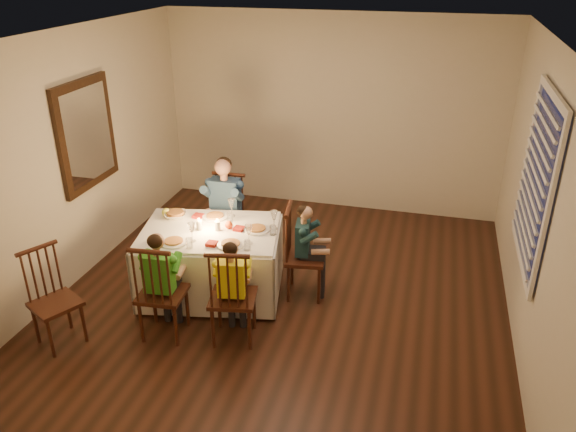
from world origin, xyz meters
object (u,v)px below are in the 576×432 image
(chair_extra, at_px, (64,341))
(chair_near_right, at_px, (235,337))
(serving_bowl, at_px, (176,215))
(chair_adult, at_px, (227,256))
(adult, at_px, (227,256))
(chair_near_left, at_px, (167,333))
(child_green, at_px, (167,333))
(child_teal, at_px, (305,293))
(chair_end, at_px, (305,293))
(child_yellow, at_px, (235,337))
(dining_table, at_px, (211,248))

(chair_extra, bearing_deg, chair_near_right, -44.31)
(serving_bowl, bearing_deg, chair_near_right, -42.48)
(chair_adult, distance_m, adult, 0.00)
(chair_adult, relative_size, chair_near_left, 1.00)
(chair_extra, bearing_deg, serving_bowl, 5.16)
(child_green, height_order, child_teal, child_green)
(chair_end, bearing_deg, serving_bowl, 83.24)
(chair_adult, xyz_separation_m, chair_end, (1.07, -0.54, 0.00))
(chair_adult, relative_size, chair_end, 1.00)
(child_yellow, bearing_deg, child_teal, -127.94)
(child_teal, bearing_deg, chair_extra, 116.53)
(dining_table, distance_m, child_yellow, 0.98)
(chair_near_left, bearing_deg, chair_near_right, -175.67)
(dining_table, xyz_separation_m, chair_near_left, (-0.16, -0.78, -0.52))
(chair_near_right, height_order, chair_extra, chair_near_right)
(dining_table, relative_size, chair_near_right, 1.58)
(chair_extra, xyz_separation_m, adult, (0.90, 1.89, 0.00))
(child_teal, distance_m, serving_bowl, 1.59)
(child_green, bearing_deg, chair_near_right, -175.67)
(chair_adult, distance_m, chair_end, 1.19)
(adult, distance_m, child_green, 1.53)
(chair_extra, xyz_separation_m, child_teal, (1.97, 1.36, 0.00))
(chair_adult, distance_m, chair_extra, 2.09)
(chair_end, xyz_separation_m, chair_extra, (-1.97, -1.36, 0.00))
(adult, xyz_separation_m, child_teal, (1.07, -0.54, 0.00))
(chair_adult, height_order, adult, adult)
(dining_table, distance_m, child_teal, 1.09)
(dining_table, xyz_separation_m, child_green, (-0.16, -0.78, -0.52))
(child_green, relative_size, serving_bowl, 4.66)
(chair_adult, distance_m, child_yellow, 1.55)
(child_green, relative_size, child_teal, 1.05)
(chair_adult, bearing_deg, chair_near_right, -68.81)
(dining_table, xyz_separation_m, child_yellow, (0.48, -0.68, -0.52))
(chair_near_right, bearing_deg, chair_adult, -77.56)
(adult, distance_m, child_teal, 1.19)
(chair_near_left, bearing_deg, dining_table, -106.45)
(chair_adult, distance_m, chair_near_right, 1.55)
(chair_end, distance_m, chair_extra, 2.39)
(chair_extra, xyz_separation_m, serving_bowl, (0.57, 1.32, 0.75))
(child_green, xyz_separation_m, child_teal, (1.10, 0.99, 0.00))
(chair_adult, relative_size, chair_extra, 1.06)
(chair_end, height_order, child_yellow, child_yellow)
(adult, relative_size, child_teal, 1.21)
(chair_extra, bearing_deg, chair_adult, 3.05)
(adult, bearing_deg, child_teal, -28.61)
(child_green, bearing_deg, serving_bowl, -77.90)
(chair_extra, distance_m, child_yellow, 1.58)
(child_yellow, bearing_deg, chair_near_left, -1.51)
(chair_adult, relative_size, chair_near_right, 1.00)
(serving_bowl, bearing_deg, chair_extra, -113.35)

